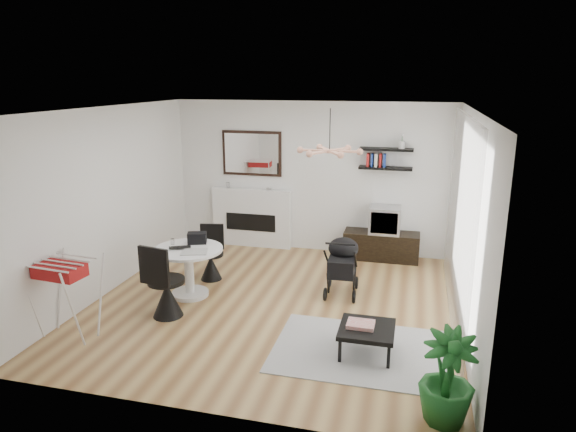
% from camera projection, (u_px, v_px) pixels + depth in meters
% --- Properties ---
extents(floor, '(5.00, 5.00, 0.00)m').
position_uv_depth(floor, '(274.00, 304.00, 7.23)').
color(floor, brown).
rests_on(floor, ground).
extents(ceiling, '(5.00, 5.00, 0.00)m').
position_uv_depth(ceiling, '(272.00, 109.00, 6.53)').
color(ceiling, white).
rests_on(ceiling, wall_back).
extents(wall_back, '(5.00, 0.00, 5.00)m').
position_uv_depth(wall_back, '(311.00, 178.00, 9.22)').
color(wall_back, white).
rests_on(wall_back, floor).
extents(wall_left, '(0.00, 5.00, 5.00)m').
position_uv_depth(wall_left, '(108.00, 201.00, 7.47)').
color(wall_left, white).
rests_on(wall_left, floor).
extents(wall_right, '(0.00, 5.00, 5.00)m').
position_uv_depth(wall_right, '(469.00, 224.00, 6.29)').
color(wall_right, white).
rests_on(wall_right, floor).
extents(sheer_curtain, '(0.04, 3.60, 2.60)m').
position_uv_depth(sheer_curtain, '(459.00, 219.00, 6.50)').
color(sheer_curtain, white).
rests_on(sheer_curtain, wall_right).
extents(fireplace, '(1.50, 0.17, 2.16)m').
position_uv_depth(fireplace, '(252.00, 211.00, 9.58)').
color(fireplace, white).
rests_on(fireplace, floor).
extents(shelf_lower, '(0.90, 0.25, 0.04)m').
position_uv_depth(shelf_lower, '(385.00, 168.00, 8.72)').
color(shelf_lower, black).
rests_on(shelf_lower, wall_back).
extents(shelf_upper, '(0.90, 0.25, 0.04)m').
position_uv_depth(shelf_upper, '(386.00, 149.00, 8.64)').
color(shelf_upper, black).
rests_on(shelf_upper, wall_back).
extents(pendant_lamp, '(0.90, 0.90, 0.10)m').
position_uv_depth(pendant_lamp, '(329.00, 151.00, 6.79)').
color(pendant_lamp, tan).
rests_on(pendant_lamp, ceiling).
extents(tv_console, '(1.29, 0.45, 0.49)m').
position_uv_depth(tv_console, '(381.00, 246.00, 8.98)').
color(tv_console, black).
rests_on(tv_console, floor).
extents(crt_tv, '(0.53, 0.46, 0.46)m').
position_uv_depth(crt_tv, '(385.00, 220.00, 8.84)').
color(crt_tv, '#B3B4B6').
rests_on(crt_tv, tv_console).
extents(dining_table, '(1.00, 1.00, 0.73)m').
position_uv_depth(dining_table, '(189.00, 265.00, 7.40)').
color(dining_table, white).
rests_on(dining_table, floor).
extents(laptop, '(0.36, 0.32, 0.02)m').
position_uv_depth(laptop, '(180.00, 249.00, 7.28)').
color(laptop, black).
rests_on(laptop, dining_table).
extents(black_bag, '(0.31, 0.24, 0.16)m').
position_uv_depth(black_bag, '(197.00, 238.00, 7.54)').
color(black_bag, black).
rests_on(black_bag, dining_table).
extents(newspaper, '(0.43, 0.39, 0.01)m').
position_uv_depth(newspaper, '(194.00, 252.00, 7.18)').
color(newspaper, beige).
rests_on(newspaper, dining_table).
extents(drinking_glass, '(0.05, 0.05, 0.09)m').
position_uv_depth(drinking_glass, '(173.00, 242.00, 7.49)').
color(drinking_glass, white).
rests_on(drinking_glass, dining_table).
extents(chair_far, '(0.42, 0.44, 0.86)m').
position_uv_depth(chair_far, '(211.00, 262.00, 8.08)').
color(chair_far, black).
rests_on(chair_far, floor).
extents(chair_near, '(0.51, 0.53, 1.03)m').
position_uv_depth(chair_near, '(166.00, 294.00, 6.78)').
color(chair_near, black).
rests_on(chair_near, floor).
extents(drying_rack, '(0.71, 0.67, 0.99)m').
position_uv_depth(drying_rack, '(66.00, 297.00, 6.20)').
color(drying_rack, white).
rests_on(drying_rack, floor).
extents(stroller, '(0.49, 0.77, 0.91)m').
position_uv_depth(stroller, '(342.00, 268.00, 7.53)').
color(stroller, black).
rests_on(stroller, floor).
extents(rug, '(2.01, 1.45, 0.01)m').
position_uv_depth(rug, '(360.00, 351.00, 5.98)').
color(rug, gray).
rests_on(rug, floor).
extents(coffee_table, '(0.63, 0.63, 0.32)m').
position_uv_depth(coffee_table, '(367.00, 330.00, 5.86)').
color(coffee_table, black).
rests_on(coffee_table, rug).
extents(magazines, '(0.31, 0.25, 0.04)m').
position_uv_depth(magazines, '(361.00, 324.00, 5.87)').
color(magazines, '#B6332D').
rests_on(magazines, coffee_table).
extents(potted_plant, '(0.57, 0.57, 0.90)m').
position_uv_depth(potted_plant, '(447.00, 378.00, 4.66)').
color(potted_plant, '#18551E').
rests_on(potted_plant, floor).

